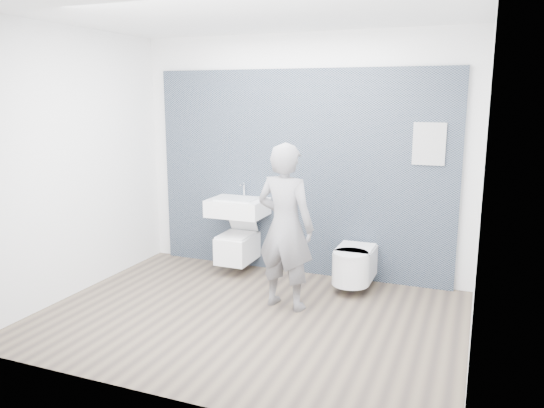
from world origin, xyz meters
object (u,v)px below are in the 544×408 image
at_px(toilet_square, 238,246).
at_px(toilet_rounded, 353,265).
at_px(washbasin, 238,207).
at_px(visitor, 285,227).

height_order(toilet_square, toilet_rounded, toilet_square).
relative_size(washbasin, toilet_rounded, 0.98).
relative_size(toilet_square, visitor, 0.41).
xyz_separation_m(toilet_square, toilet_rounded, (1.44, -0.07, -0.04)).
bearing_deg(toilet_square, visitor, -41.37).
relative_size(washbasin, visitor, 0.40).
relative_size(washbasin, toilet_square, 0.97).
xyz_separation_m(washbasin, toilet_square, (-0.00, -0.02, -0.48)).
bearing_deg(toilet_rounded, visitor, -126.22).
height_order(washbasin, visitor, visitor).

